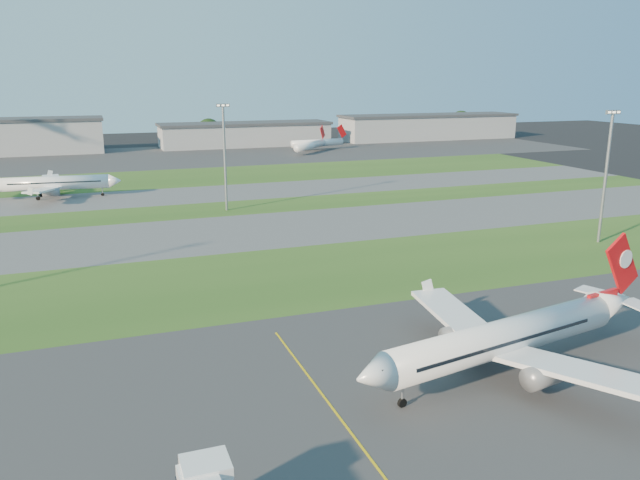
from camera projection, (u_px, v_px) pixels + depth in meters
name	position (u px, v px, depth m)	size (l,w,h in m)	color
ground	(319.00, 479.00, 50.71)	(700.00, 700.00, 0.00)	black
apron_near	(319.00, 479.00, 50.71)	(300.00, 70.00, 0.01)	#333335
grass_strip_a	(206.00, 285.00, 97.98)	(300.00, 34.00, 0.01)	#2A4E1A
taxiway_a	(178.00, 237.00, 127.98)	(300.00, 32.00, 0.01)	#515154
grass_strip_b	(164.00, 213.00, 150.71)	(300.00, 18.00, 0.01)	#2A4E1A
taxiway_b	(155.00, 197.00, 170.71)	(300.00, 26.00, 0.01)	#515154
grass_strip_c	(144.00, 179.00, 200.71)	(300.00, 40.00, 0.01)	#2A4E1A
apron_far	(132.00, 158.00, 255.25)	(400.00, 80.00, 0.01)	#333335
yellow_line	(375.00, 466.00, 52.37)	(0.25, 60.00, 0.02)	gold
airliner_parked	(505.00, 338.00, 67.57)	(38.56, 32.42, 12.13)	white
airliner_taxiing	(51.00, 184.00, 168.55)	(36.60, 30.91, 11.43)	white
mini_jet_near	(310.00, 145.00, 271.98)	(21.31, 21.59, 9.48)	white
mini_jet_far	(318.00, 143.00, 282.89)	(28.49, 7.40, 9.48)	white
light_mast_centre	(225.00, 150.00, 150.15)	(3.20, 0.70, 25.80)	gray
light_mast_east	(607.00, 168.00, 120.17)	(3.20, 0.70, 25.80)	gray
hangar_west	(16.00, 136.00, 265.65)	(71.40, 23.00, 15.20)	#929499
hangar_east	(245.00, 134.00, 299.38)	(81.60, 23.00, 11.20)	#929499
hangar_far_east	(429.00, 127.00, 332.35)	(96.90, 23.00, 13.20)	#929499
tree_mid_west	(79.00, 137.00, 284.41)	(9.90, 9.90, 10.80)	black
tree_mid_east	(209.00, 130.00, 306.83)	(11.55, 11.55, 12.60)	black
tree_east	(351.00, 128.00, 330.09)	(10.45, 10.45, 11.40)	black
tree_far_east	(461.00, 122.00, 356.66)	(12.65, 12.65, 13.80)	black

